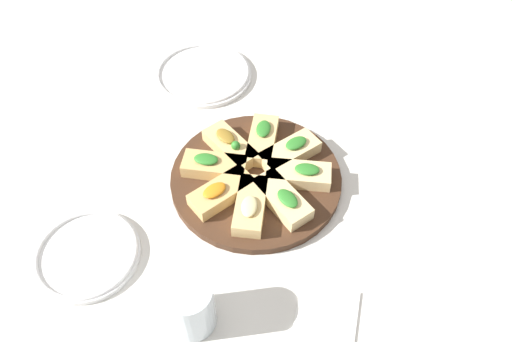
# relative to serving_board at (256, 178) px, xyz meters

# --- Properties ---
(ground_plane) EXTENTS (3.00, 3.00, 0.00)m
(ground_plane) POSITION_rel_serving_board_xyz_m (0.00, 0.00, -0.01)
(ground_plane) COLOR silver
(serving_board) EXTENTS (0.33, 0.33, 0.02)m
(serving_board) POSITION_rel_serving_board_xyz_m (0.00, 0.00, 0.00)
(serving_board) COLOR #422819
(serving_board) RESTS_ON ground_plane
(focaccia_slice_0) EXTENTS (0.13, 0.10, 0.04)m
(focaccia_slice_0) POSITION_rel_serving_board_xyz_m (0.07, -0.04, 0.02)
(focaccia_slice_0) COLOR #E5C689
(focaccia_slice_0) RESTS_ON serving_board
(focaccia_slice_1) EXTENTS (0.13, 0.08, 0.04)m
(focaccia_slice_1) POSITION_rel_serving_board_xyz_m (0.08, 0.02, 0.02)
(focaccia_slice_1) COLOR #DBB775
(focaccia_slice_1) RESTS_ON serving_board
(focaccia_slice_2) EXTENTS (0.10, 0.13, 0.04)m
(focaccia_slice_2) POSITION_rel_serving_board_xyz_m (0.04, 0.07, 0.02)
(focaccia_slice_2) COLOR #DBB775
(focaccia_slice_2) RESTS_ON serving_board
(focaccia_slice_3) EXTENTS (0.08, 0.13, 0.04)m
(focaccia_slice_3) POSITION_rel_serving_board_xyz_m (-0.02, 0.08, 0.02)
(focaccia_slice_3) COLOR tan
(focaccia_slice_3) RESTS_ON serving_board
(focaccia_slice_4) EXTENTS (0.13, 0.10, 0.04)m
(focaccia_slice_4) POSITION_rel_serving_board_xyz_m (-0.07, 0.04, 0.02)
(focaccia_slice_4) COLOR tan
(focaccia_slice_4) RESTS_ON serving_board
(focaccia_slice_5) EXTENTS (0.13, 0.09, 0.04)m
(focaccia_slice_5) POSITION_rel_serving_board_xyz_m (-0.08, -0.03, 0.02)
(focaccia_slice_5) COLOR #DBB775
(focaccia_slice_5) RESTS_ON serving_board
(focaccia_slice_6) EXTENTS (0.10, 0.13, 0.04)m
(focaccia_slice_6) POSITION_rel_serving_board_xyz_m (-0.04, -0.07, 0.02)
(focaccia_slice_6) COLOR #E5C689
(focaccia_slice_6) RESTS_ON serving_board
(focaccia_slice_7) EXTENTS (0.09, 0.13, 0.04)m
(focaccia_slice_7) POSITION_rel_serving_board_xyz_m (0.03, -0.08, 0.02)
(focaccia_slice_7) COLOR #E5C689
(focaccia_slice_7) RESTS_ON serving_board
(plate_left) EXTENTS (0.18, 0.18, 0.02)m
(plate_left) POSITION_rel_serving_board_xyz_m (-0.28, 0.19, -0.00)
(plate_left) COLOR white
(plate_left) RESTS_ON ground_plane
(plate_right) EXTENTS (0.23, 0.23, 0.02)m
(plate_right) POSITION_rel_serving_board_xyz_m (0.23, 0.24, -0.00)
(plate_right) COLOR white
(plate_right) RESTS_ON ground_plane
(water_glass) EXTENTS (0.08, 0.08, 0.10)m
(water_glass) POSITION_rel_serving_board_xyz_m (-0.30, -0.03, 0.04)
(water_glass) COLOR silver
(water_glass) RESTS_ON ground_plane
(napkin_stack) EXTENTS (0.13, 0.12, 0.01)m
(napkin_stack) POSITION_rel_serving_board_xyz_m (-0.21, -0.22, -0.00)
(napkin_stack) COLOR white
(napkin_stack) RESTS_ON ground_plane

